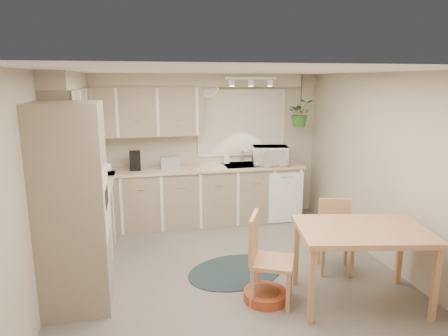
% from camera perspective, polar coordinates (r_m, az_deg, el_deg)
% --- Properties ---
extents(floor, '(4.20, 4.20, 0.00)m').
position_cam_1_polar(floor, '(5.06, 0.63, -14.62)').
color(floor, slate).
rests_on(floor, ground).
extents(ceiling, '(4.20, 4.20, 0.00)m').
position_cam_1_polar(ceiling, '(4.50, 0.71, 13.71)').
color(ceiling, white).
rests_on(ceiling, wall_back).
extents(wall_back, '(4.00, 0.04, 2.40)m').
position_cam_1_polar(wall_back, '(6.66, -3.37, 2.90)').
color(wall_back, '#B3A994').
rests_on(wall_back, floor).
extents(wall_front, '(4.00, 0.04, 2.40)m').
position_cam_1_polar(wall_front, '(2.73, 10.76, -11.55)').
color(wall_front, '#B3A994').
rests_on(wall_front, floor).
extents(wall_left, '(0.04, 4.20, 2.40)m').
position_cam_1_polar(wall_left, '(4.63, -24.25, -2.43)').
color(wall_left, '#B3A994').
rests_on(wall_left, floor).
extents(wall_right, '(0.04, 4.20, 2.40)m').
position_cam_1_polar(wall_right, '(5.43, 21.70, -0.14)').
color(wall_right, '#B3A994').
rests_on(wall_right, floor).
extents(base_cab_left, '(0.60, 1.85, 0.90)m').
position_cam_1_polar(base_cab_left, '(5.62, -18.76, -7.47)').
color(base_cab_left, gray).
rests_on(base_cab_left, floor).
extents(base_cab_back, '(3.60, 0.60, 0.90)m').
position_cam_1_polar(base_cab_back, '(6.51, -4.62, -4.12)').
color(base_cab_back, gray).
rests_on(base_cab_back, floor).
extents(counter_left, '(0.64, 1.89, 0.04)m').
position_cam_1_polar(counter_left, '(5.48, -19.00, -2.83)').
color(counter_left, beige).
rests_on(counter_left, base_cab_left).
extents(counter_back, '(3.64, 0.64, 0.04)m').
position_cam_1_polar(counter_back, '(6.38, -4.68, -0.09)').
color(counter_back, beige).
rests_on(counter_back, base_cab_back).
extents(oven_stack, '(0.65, 0.65, 2.10)m').
position_cam_1_polar(oven_stack, '(4.26, -20.78, -5.48)').
color(oven_stack, gray).
rests_on(oven_stack, floor).
extents(wall_oven_face, '(0.02, 0.56, 0.58)m').
position_cam_1_polar(wall_oven_face, '(4.22, -16.47, -5.33)').
color(wall_oven_face, white).
rests_on(wall_oven_face, oven_stack).
extents(upper_cab_left, '(0.35, 2.00, 0.75)m').
position_cam_1_polar(upper_cab_left, '(5.47, -20.93, 6.64)').
color(upper_cab_left, gray).
rests_on(upper_cab_left, wall_left).
extents(upper_cab_back, '(2.00, 0.35, 0.75)m').
position_cam_1_polar(upper_cab_back, '(6.33, -12.26, 7.85)').
color(upper_cab_back, gray).
rests_on(upper_cab_back, wall_back).
extents(soffit_left, '(0.30, 2.00, 0.20)m').
position_cam_1_polar(soffit_left, '(5.45, -21.59, 11.59)').
color(soffit_left, '#B3A994').
rests_on(soffit_left, wall_left).
extents(soffit_back, '(3.60, 0.30, 0.20)m').
position_cam_1_polar(soffit_back, '(6.39, -5.10, 12.39)').
color(soffit_back, '#B3A994').
rests_on(soffit_back, wall_back).
extents(cooktop, '(0.52, 0.58, 0.02)m').
position_cam_1_polar(cooktop, '(4.93, -19.64, -4.28)').
color(cooktop, white).
rests_on(cooktop, counter_left).
extents(range_hood, '(0.40, 0.60, 0.14)m').
position_cam_1_polar(range_hood, '(4.82, -20.27, 0.90)').
color(range_hood, white).
rests_on(range_hood, upper_cab_left).
extents(window_blinds, '(1.40, 0.02, 1.00)m').
position_cam_1_polar(window_blinds, '(6.72, 2.57, 6.44)').
color(window_blinds, beige).
rests_on(window_blinds, wall_back).
extents(window_frame, '(1.50, 0.02, 1.10)m').
position_cam_1_polar(window_frame, '(6.73, 2.55, 6.45)').
color(window_frame, silver).
rests_on(window_frame, wall_back).
extents(sink, '(0.70, 0.48, 0.10)m').
position_cam_1_polar(sink, '(6.57, 3.11, 0.12)').
color(sink, '#B1B4B9').
rests_on(sink, counter_back).
extents(dishwasher_front, '(0.58, 0.02, 0.83)m').
position_cam_1_polar(dishwasher_front, '(6.59, 8.83, -4.25)').
color(dishwasher_front, white).
rests_on(dishwasher_front, base_cab_back).
extents(track_light_bar, '(0.80, 0.04, 0.04)m').
position_cam_1_polar(track_light_bar, '(6.18, 3.89, 12.69)').
color(track_light_bar, white).
rests_on(track_light_bar, ceiling).
extents(wall_clock, '(0.30, 0.03, 0.30)m').
position_cam_1_polar(wall_clock, '(6.56, -2.12, 11.38)').
color(wall_clock, gold).
rests_on(wall_clock, wall_back).
extents(dining_table, '(1.45, 1.11, 0.82)m').
position_cam_1_polar(dining_table, '(4.51, 18.85, -13.02)').
color(dining_table, tan).
rests_on(dining_table, floor).
extents(chair_left, '(0.59, 0.59, 0.95)m').
position_cam_1_polar(chair_left, '(4.29, 6.95, -12.82)').
color(chair_left, tan).
rests_on(chair_left, floor).
extents(chair_back, '(0.51, 0.51, 0.87)m').
position_cam_1_polar(chair_back, '(5.09, 15.70, -9.53)').
color(chair_back, tan).
rests_on(chair_back, floor).
extents(braided_rug, '(1.41, 1.20, 0.01)m').
position_cam_1_polar(braided_rug, '(5.06, 1.66, -14.57)').
color(braided_rug, black).
rests_on(braided_rug, floor).
extents(pet_bed, '(0.60, 0.60, 0.11)m').
position_cam_1_polar(pet_bed, '(4.49, 5.91, -17.68)').
color(pet_bed, '#B44924').
rests_on(pet_bed, floor).
extents(microwave, '(0.61, 0.41, 0.38)m').
position_cam_1_polar(microwave, '(6.54, 6.59, 2.06)').
color(microwave, white).
rests_on(microwave, counter_back).
extents(soap_bottle, '(0.10, 0.21, 0.09)m').
position_cam_1_polar(soap_bottle, '(6.62, 0.29, 1.01)').
color(soap_bottle, white).
rests_on(soap_bottle, counter_back).
extents(hanging_plant, '(0.50, 0.53, 0.35)m').
position_cam_1_polar(hanging_plant, '(6.64, 10.85, 7.25)').
color(hanging_plant, '#2A6026').
rests_on(hanging_plant, ceiling).
extents(coffee_maker, '(0.16, 0.20, 0.29)m').
position_cam_1_polar(coffee_maker, '(6.31, -12.58, 1.04)').
color(coffee_maker, black).
rests_on(coffee_maker, counter_back).
extents(toaster, '(0.31, 0.18, 0.19)m').
position_cam_1_polar(toaster, '(6.35, -7.64, 0.83)').
color(toaster, '#B1B4B9').
rests_on(toaster, counter_back).
extents(knife_block, '(0.10, 0.10, 0.19)m').
position_cam_1_polar(knife_block, '(6.39, -6.67, 0.96)').
color(knife_block, tan).
rests_on(knife_block, counter_back).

